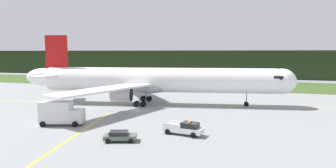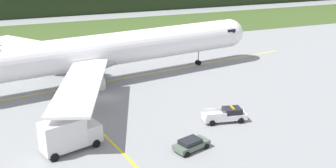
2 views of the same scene
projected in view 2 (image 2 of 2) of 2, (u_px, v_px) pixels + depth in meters
name	position (u px, v px, depth m)	size (l,w,h in m)	color
ground	(103.00, 98.00, 57.79)	(320.00, 320.00, 0.00)	gray
grass_verge	(60.00, 33.00, 100.50)	(320.00, 30.53, 0.04)	#395021
taxiway_centerline_main	(106.00, 81.00, 64.91)	(77.97, 0.30, 0.01)	yellow
taxiway_centerline_spur	(121.00, 151.00, 42.91)	(25.79, 0.30, 0.01)	yellow
airliner	(101.00, 52.00, 62.91)	(58.36, 44.20, 14.92)	white
ops_pickup_truck	(226.00, 115.00, 49.93)	(5.78, 3.00, 1.94)	white
catering_truck	(69.00, 134.00, 42.52)	(6.90, 4.24, 3.87)	silver
staff_car	(191.00, 144.00, 43.03)	(4.42, 2.97, 1.30)	#506050
apron_cone	(217.00, 109.00, 53.23)	(0.52, 0.52, 0.66)	black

